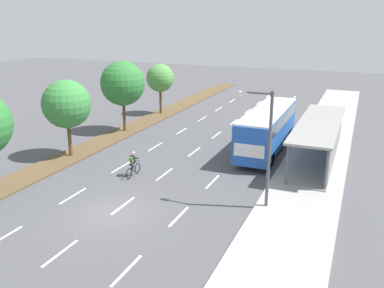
% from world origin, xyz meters
% --- Properties ---
extents(ground_plane, '(140.00, 140.00, 0.00)m').
position_xyz_m(ground_plane, '(0.00, 0.00, 0.00)').
color(ground_plane, '#4C4C51').
extents(median_strip, '(2.60, 52.00, 0.12)m').
position_xyz_m(median_strip, '(-8.30, 20.00, 0.06)').
color(median_strip, brown).
rests_on(median_strip, ground).
extents(sidewalk_right, '(4.50, 52.00, 0.15)m').
position_xyz_m(sidewalk_right, '(9.25, 20.00, 0.07)').
color(sidewalk_right, '#9E9E99').
rests_on(sidewalk_right, ground).
extents(lane_divider_left, '(0.14, 45.20, 0.01)m').
position_xyz_m(lane_divider_left, '(-3.50, 17.10, 0.00)').
color(lane_divider_left, white).
rests_on(lane_divider_left, ground).
extents(lane_divider_center, '(0.14, 45.20, 0.01)m').
position_xyz_m(lane_divider_center, '(0.00, 17.10, 0.00)').
color(lane_divider_center, white).
rests_on(lane_divider_center, ground).
extents(lane_divider_right, '(0.14, 45.20, 0.01)m').
position_xyz_m(lane_divider_right, '(3.50, 17.10, 0.00)').
color(lane_divider_right, white).
rests_on(lane_divider_right, ground).
extents(bus_shelter, '(2.90, 12.64, 2.86)m').
position_xyz_m(bus_shelter, '(9.53, 13.25, 1.87)').
color(bus_shelter, gray).
rests_on(bus_shelter, sidewalk_right).
extents(bus, '(2.54, 11.29, 3.37)m').
position_xyz_m(bus, '(5.25, 14.36, 2.07)').
color(bus, '#2356B2').
rests_on(bus, ground).
extents(cyclist, '(0.46, 1.82, 1.71)m').
position_xyz_m(cyclist, '(-1.82, 5.32, 0.79)').
color(cyclist, black).
rests_on(cyclist, ground).
extents(median_tree_second, '(3.63, 3.63, 5.83)m').
position_xyz_m(median_tree_second, '(-8.31, 6.96, 4.12)').
color(median_tree_second, brown).
rests_on(median_tree_second, median_strip).
extents(median_tree_third, '(4.05, 4.05, 6.45)m').
position_xyz_m(median_tree_third, '(-8.34, 14.84, 4.54)').
color(median_tree_third, brown).
rests_on(median_tree_third, median_strip).
extents(median_tree_fourth, '(3.01, 3.01, 5.39)m').
position_xyz_m(median_tree_fourth, '(-8.54, 22.72, 3.99)').
color(median_tree_fourth, brown).
rests_on(median_tree_fourth, median_strip).
extents(streetlight, '(1.91, 0.24, 6.50)m').
position_xyz_m(streetlight, '(7.42, 3.93, 3.89)').
color(streetlight, '#4C4C51').
rests_on(streetlight, sidewalk_right).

